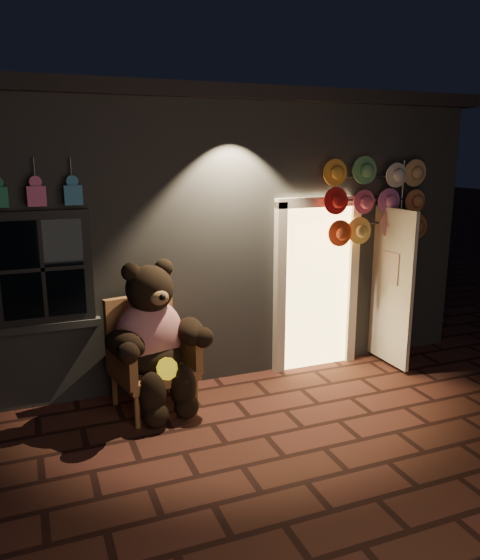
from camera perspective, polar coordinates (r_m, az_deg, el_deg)
ground at (r=5.60m, az=2.70°, el=-15.94°), size 60.00×60.00×0.00m
shop_building at (r=8.73m, az=-8.10°, el=6.59°), size 7.30×5.95×3.51m
wicker_armchair at (r=6.05m, az=-9.45°, el=-7.56°), size 0.95×0.89×1.20m
teddy_bear at (r=5.84m, az=-9.01°, el=-6.02°), size 1.16×1.00×1.62m
hat_rack at (r=7.09m, az=14.28°, el=7.86°), size 1.50×0.22×2.65m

